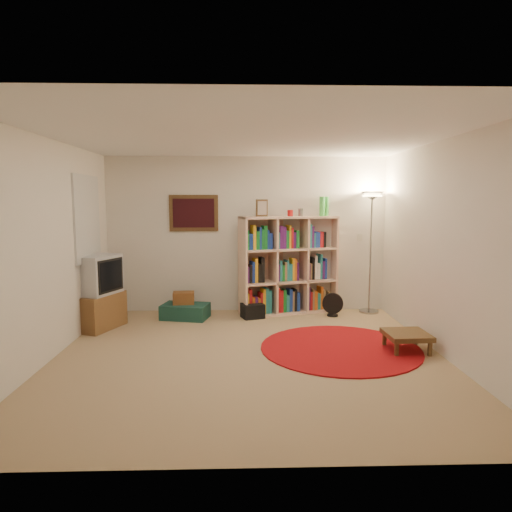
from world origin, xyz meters
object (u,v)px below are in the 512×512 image
Objects in this scene: tv_stand at (97,293)px; floor_fan at (333,305)px; floor_lamp at (372,213)px; side_table at (407,335)px; bookshelf at (287,266)px; suitcase at (185,311)px.

floor_fan is at bearing 30.51° from tv_stand.
side_table is (-0.08, -1.91, -1.42)m from floor_lamp.
tv_stand is 4.19m from side_table.
side_table is at bearing -73.15° from bookshelf.
floor_lamp is 3.74× the size of side_table.
floor_fan is 1.76m from side_table.
floor_lamp is 5.25× the size of floor_fan.
tv_stand is 1.33m from suitcase.
bookshelf is 1.59m from floor_lamp.
side_table is at bearing -60.03° from floor_fan.
floor_lamp is 1.58m from floor_fan.
floor_lamp is (1.33, -0.04, 0.86)m from bookshelf.
bookshelf is 3.59× the size of side_table.
suitcase is at bearing 175.77° from bookshelf.
side_table is at bearing -92.32° from floor_lamp.
tv_stand is 1.36× the size of suitcase.
bookshelf reaches higher than side_table.
suitcase is (-1.59, -0.33, -0.64)m from bookshelf.
suitcase is (1.17, 0.50, -0.39)m from tv_stand.
floor_lamp is at bearing 17.90° from suitcase.
tv_stand is at bearing -159.59° from floor_fan.
bookshelf is at bearing 23.89° from suitcase.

